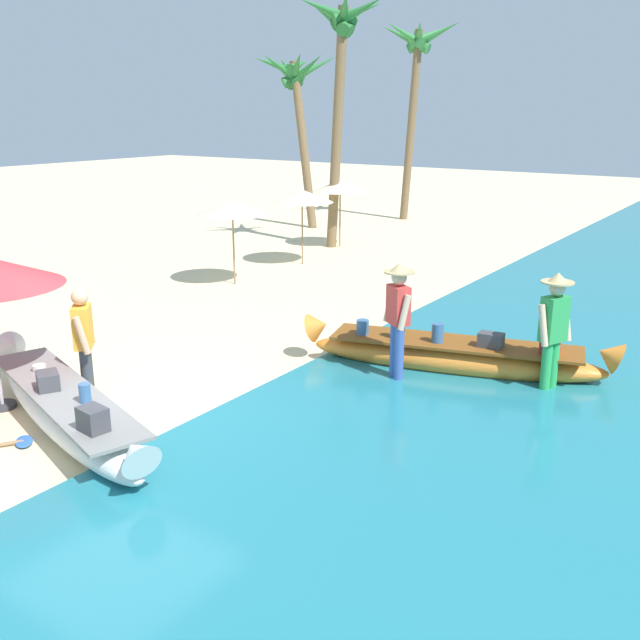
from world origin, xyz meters
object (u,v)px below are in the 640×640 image
at_px(person_vendor_hatted, 398,315).
at_px(palm_tree_mid_cluster, 341,50).
at_px(boat_white_foreground, 65,409).
at_px(palm_tree_leaning_seaward, 416,62).
at_px(person_vendor_assistant, 554,326).
at_px(boat_orange_midground, 454,355).
at_px(palm_tree_tall_inland, 297,85).
at_px(person_tourist_customer, 84,340).

xyz_separation_m(person_vendor_hatted, palm_tree_mid_cluster, (-6.43, 8.45, 4.33)).
xyz_separation_m(boat_white_foreground, palm_tree_leaning_seaward, (-4.69, 18.24, 5.11)).
height_order(person_vendor_assistant, palm_tree_leaning_seaward, palm_tree_leaning_seaward).
bearing_deg(palm_tree_mid_cluster, boat_orange_midground, -47.55).
bearing_deg(boat_white_foreground, palm_tree_tall_inland, 116.11).
height_order(palm_tree_tall_inland, palm_tree_mid_cluster, palm_tree_mid_cluster).
bearing_deg(boat_orange_midground, palm_tree_mid_cluster, 132.45).
distance_m(palm_tree_tall_inland, palm_tree_leaning_seaward, 4.38).
bearing_deg(boat_orange_midground, palm_tree_tall_inland, 135.44).
xyz_separation_m(boat_orange_midground, person_tourist_customer, (-3.63, -3.83, 0.61)).
bearing_deg(palm_tree_leaning_seaward, boat_orange_midground, -60.27).
relative_size(boat_white_foreground, palm_tree_tall_inland, 0.81).
bearing_deg(palm_tree_leaning_seaward, palm_tree_tall_inland, -126.37).
distance_m(boat_white_foreground, palm_tree_leaning_seaward, 19.52).
xyz_separation_m(person_tourist_customer, palm_tree_leaning_seaward, (-4.17, 17.49, 4.51)).
relative_size(boat_white_foreground, person_vendor_assistant, 2.64).
xyz_separation_m(person_vendor_assistant, palm_tree_leaning_seaward, (-9.23, 13.67, 4.40)).
bearing_deg(person_vendor_hatted, palm_tree_tall_inland, 131.67).
bearing_deg(person_tourist_customer, person_vendor_hatted, 43.68).
bearing_deg(palm_tree_tall_inland, person_vendor_assistant, -40.90).
distance_m(person_vendor_hatted, palm_tree_mid_cluster, 11.47).
relative_size(person_vendor_hatted, person_tourist_customer, 1.13).
height_order(person_tourist_customer, palm_tree_leaning_seaward, palm_tree_leaning_seaward).
distance_m(boat_white_foreground, person_vendor_assistant, 6.48).
distance_m(palm_tree_leaning_seaward, palm_tree_mid_cluster, 6.12).
distance_m(person_vendor_assistant, palm_tree_tall_inland, 16.00).
xyz_separation_m(boat_orange_midground, person_vendor_assistant, (1.43, -0.01, 0.72)).
xyz_separation_m(boat_orange_midground, palm_tree_mid_cluster, (-6.95, 7.60, 5.09)).
height_order(boat_white_foreground, palm_tree_leaning_seaward, palm_tree_leaning_seaward).
bearing_deg(boat_orange_midground, boat_white_foreground, -124.15).
height_order(person_tourist_customer, palm_tree_tall_inland, palm_tree_tall_inland).
bearing_deg(boat_white_foreground, person_tourist_customer, 124.73).
height_order(boat_orange_midground, palm_tree_mid_cluster, palm_tree_mid_cluster).
bearing_deg(palm_tree_mid_cluster, person_vendor_assistant, -42.25).
bearing_deg(person_tourist_customer, boat_orange_midground, 46.49).
height_order(boat_orange_midground, palm_tree_tall_inland, palm_tree_tall_inland).
bearing_deg(boat_white_foreground, boat_orange_midground, 55.85).
bearing_deg(palm_tree_tall_inland, person_tourist_customer, -64.40).
bearing_deg(person_vendor_assistant, palm_tree_leaning_seaward, 124.03).
distance_m(person_vendor_hatted, person_vendor_assistant, 2.13).
relative_size(palm_tree_tall_inland, palm_tree_mid_cluster, 0.84).
height_order(palm_tree_tall_inland, palm_tree_leaning_seaward, palm_tree_leaning_seaward).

